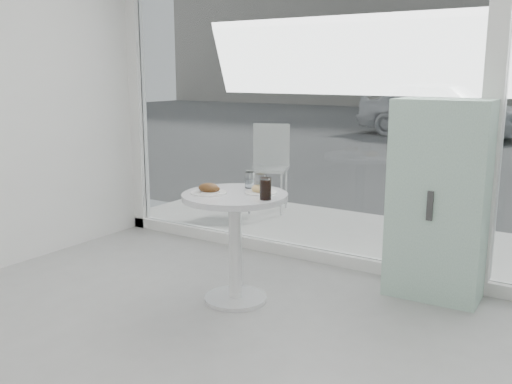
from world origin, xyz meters
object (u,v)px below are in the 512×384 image
Objects in this scene: car_white at (442,108)px; plate_fritter at (209,190)px; mint_cabinet at (439,200)px; plate_donut at (261,190)px; water_tumbler_a at (250,181)px; water_tumbler_b at (261,184)px; cola_glass at (266,189)px; patio_chair at (270,162)px; main_table at (235,225)px.

plate_fritter is at bearing -163.62° from car_white.
car_white reaches higher than mint_cabinet.
plate_donut is at bearing -143.89° from mint_cabinet.
water_tumbler_b is (0.14, -0.07, 0.00)m from water_tumbler_a.
plate_fritter is at bearing -173.14° from cola_glass.
patio_chair is 2.72m from cola_glass.
water_tumbler_a is at bearing -83.20° from patio_chair.
car_white is at bearing 72.19° from patio_chair.
main_table is 5.39× the size of cola_glass.
patio_chair is 7.78× the size of water_tumbler_b.
cola_glass is (0.29, -0.26, 0.02)m from water_tumbler_a.
water_tumbler_a is at bearing 68.87° from plate_fritter.
patio_chair reaches higher than water_tumbler_b.
water_tumbler_b is 0.86× the size of cola_glass.
water_tumbler_a is at bearing 151.99° from water_tumbler_b.
water_tumbler_a is at bearing -152.11° from mint_cabinet.
plate_fritter is 0.35m from plate_donut.
water_tumbler_a reaches higher than plate_donut.
water_tumbler_b is (1.23, -2.14, 0.23)m from patio_chair.
water_tumbler_a is (-0.02, 0.22, 0.27)m from main_table.
mint_cabinet reaches higher than water_tumbler_a.
cola_glass is (0.16, -0.19, 0.01)m from water_tumbler_b.
plate_fritter reaches higher than plate_donut.
plate_donut is at bearing -57.26° from water_tumbler_b.
car_white is 11.49m from cola_glass.
car_white is 18.91× the size of plate_donut.
plate_fritter is 2.15× the size of water_tumbler_a.
patio_chair reaches higher than water_tumbler_a.
water_tumbler_b is at bearing -81.17° from patio_chair.
mint_cabinet is 5.72× the size of plate_fritter.
patio_chair is at bearing 112.31° from plate_fritter.
car_white is at bearing 102.90° from mint_cabinet.
patio_chair is 8.43× the size of water_tumbler_a.
mint_cabinet is 1.34m from water_tumbler_a.
plate_donut is at bearing -162.06° from car_white.
main_table is at bearing -162.86° from car_white.
main_table is 6.24× the size of water_tumbler_b.
main_table is at bearing -129.97° from water_tumbler_b.
water_tumbler_a is (1.63, -11.07, 0.12)m from car_white.
plate_donut is (0.28, 0.20, -0.01)m from plate_fritter.
mint_cabinet is 1.46× the size of patio_chair.
plate_donut is at bearing -34.61° from water_tumbler_a.
car_white is 11.19m from water_tumbler_a.
patio_chair reaches higher than main_table.
car_white is at bearing 99.01° from water_tumbler_b.
main_table is 0.33m from water_tumbler_b.
mint_cabinet is 1.26m from water_tumbler_b.
plate_donut is 0.06m from water_tumbler_b.
main_table is 0.30m from plate_donut.
main_table is at bearing 34.81° from plate_fritter.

